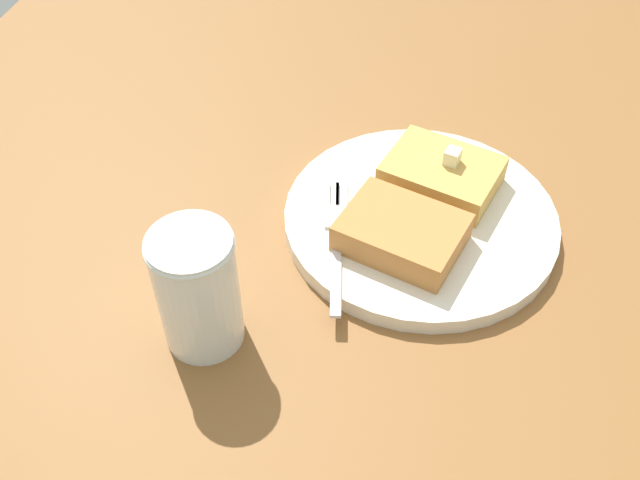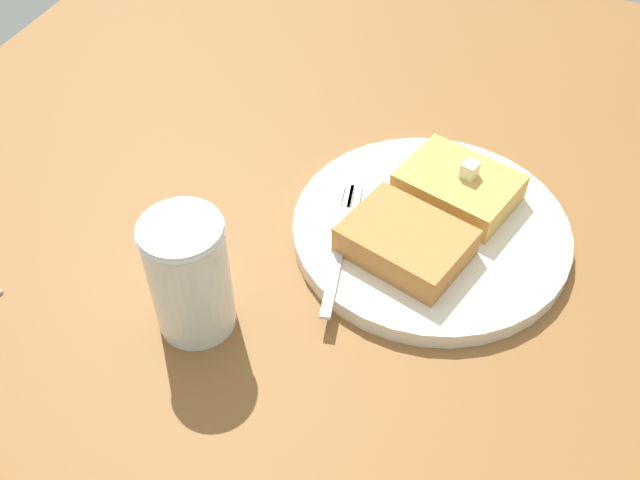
{
  "view_description": "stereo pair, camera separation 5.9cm",
  "coord_description": "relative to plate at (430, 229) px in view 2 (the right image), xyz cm",
  "views": [
    {
      "loc": [
        50.18,
        8.89,
        48.95
      ],
      "look_at": [
        10.4,
        0.21,
        6.42
      ],
      "focal_mm": 40.0,
      "sensor_mm": 36.0,
      "label": 1
    },
    {
      "loc": [
        48.51,
        14.53,
        48.95
      ],
      "look_at": [
        10.4,
        0.21,
        6.42
      ],
      "focal_mm": 40.0,
      "sensor_mm": 36.0,
      "label": 2
    }
  ],
  "objects": [
    {
      "name": "plate",
      "position": [
        0.0,
        0.0,
        0.0
      ],
      "size": [
        25.09,
        25.09,
        1.58
      ],
      "color": "silver",
      "rests_on": "table_surface"
    },
    {
      "name": "syrup_jar",
      "position": [
        16.07,
        -15.46,
        3.99
      ],
      "size": [
        6.59,
        6.59,
        10.94
      ],
      "color": "#4B1C05",
      "rests_on": "table_surface"
    },
    {
      "name": "toast_slice_left",
      "position": [
        -4.22,
        1.31,
        2.05
      ],
      "size": [
        10.36,
        12.0,
        2.78
      ],
      "primitive_type": "cube",
      "rotation": [
        0.0,
        0.0,
        -0.3
      ],
      "color": "gold",
      "rests_on": "plate"
    },
    {
      "name": "table_surface",
      "position": [
        -2.36,
        -7.94,
        -1.88
      ],
      "size": [
        100.0,
        100.0,
        1.92
      ],
      "primitive_type": "cube",
      "color": "brown",
      "rests_on": "ground"
    },
    {
      "name": "toast_slice_middle",
      "position": [
        4.22,
        -1.31,
        2.05
      ],
      "size": [
        10.36,
        12.0,
        2.78
      ],
      "primitive_type": "cube",
      "rotation": [
        0.0,
        0.0,
        -0.3
      ],
      "color": "#B9783C",
      "rests_on": "plate"
    },
    {
      "name": "butter_pat_primary",
      "position": [
        -4.38,
        2.03,
        4.17
      ],
      "size": [
        1.78,
        1.68,
        1.47
      ],
      "primitive_type": "cube",
      "rotation": [
        0.0,
        0.0,
        2.86
      ],
      "color": "#EFE9B6",
      "rests_on": "toast_slice_left"
    },
    {
      "name": "fork",
      "position": [
        4.64,
        -6.98,
        0.84
      ],
      "size": [
        15.98,
        4.43,
        0.36
      ],
      "color": "silver",
      "rests_on": "plate"
    }
  ]
}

